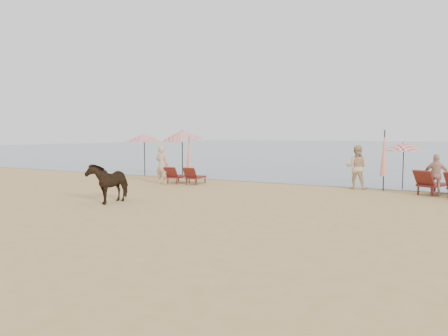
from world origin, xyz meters
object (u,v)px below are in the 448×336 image
at_px(umbrella_closed_right, 384,153).
at_px(beachgoer_right_b, 436,175).
at_px(umbrella_open_right, 404,147).
at_px(beachgoer_left, 162,165).
at_px(beachgoer_right_a, 357,167).
at_px(lounger_cluster_left, 185,176).
at_px(umbrella_open_left_a, 144,138).
at_px(umbrella_closed_left, 189,154).
at_px(umbrella_open_left_b, 182,135).
at_px(cow, 109,182).

distance_m(umbrella_closed_right, beachgoer_right_b, 2.29).
xyz_separation_m(umbrella_closed_right, beachgoer_right_b, (2.05, -0.65, -0.78)).
bearing_deg(umbrella_open_right, beachgoer_left, -151.25).
bearing_deg(beachgoer_right_b, beachgoer_right_a, -17.61).
height_order(lounger_cluster_left, umbrella_open_left_a, umbrella_open_left_a).
bearing_deg(umbrella_open_left_a, lounger_cluster_left, -48.14).
bearing_deg(beachgoer_right_a, umbrella_open_right, -151.51).
bearing_deg(umbrella_closed_left, umbrella_open_left_b, 132.58).
xyz_separation_m(umbrella_open_right, cow, (-8.67, -9.26, -1.16)).
distance_m(beachgoer_left, beachgoer_right_b, 12.06).
relative_size(umbrella_open_left_a, umbrella_closed_left, 1.06).
xyz_separation_m(umbrella_closed_left, umbrella_closed_right, (8.99, 1.40, 0.17)).
bearing_deg(umbrella_open_right, beachgoer_right_a, -138.02).
xyz_separation_m(umbrella_open_left_b, beachgoer_right_a, (9.38, -0.18, -1.41)).
xyz_separation_m(umbrella_open_left_b, umbrella_closed_left, (1.55, -1.68, -0.95)).
distance_m(umbrella_open_left_b, umbrella_open_right, 11.21).
height_order(umbrella_open_right, umbrella_closed_left, umbrella_closed_left).
xyz_separation_m(umbrella_closed_left, beachgoer_right_b, (11.04, 0.74, -0.61)).
bearing_deg(umbrella_closed_left, beachgoer_right_a, 10.83).
bearing_deg(cow, umbrella_open_left_a, 115.92).
bearing_deg(umbrella_open_left_a, cow, -78.88).
bearing_deg(umbrella_open_right, umbrella_closed_right, -107.50).
bearing_deg(beachgoer_left, umbrella_closed_right, -168.04).
bearing_deg(umbrella_open_left_a, beachgoer_right_b, -24.43).
bearing_deg(cow, lounger_cluster_left, 92.46).
bearing_deg(cow, beachgoer_right_a, 43.87).
height_order(umbrella_open_right, beachgoer_left, umbrella_open_right).
xyz_separation_m(umbrella_open_left_b, cow, (2.49, -8.30, -1.67)).
xyz_separation_m(umbrella_closed_left, cow, (0.95, -6.62, -0.72)).
xyz_separation_m(umbrella_closed_right, cow, (-8.04, -8.02, -0.89)).
distance_m(lounger_cluster_left, cow, 6.22).
height_order(lounger_cluster_left, beachgoer_right_b, beachgoer_right_b).
xyz_separation_m(umbrella_open_right, beachgoer_right_b, (1.43, -1.90, -1.05)).
relative_size(lounger_cluster_left, umbrella_open_right, 0.86).
relative_size(umbrella_closed_left, beachgoer_right_a, 1.20).
bearing_deg(cow, umbrella_open_left_b, 100.90).
distance_m(umbrella_open_left_b, beachgoer_right_b, 12.72).
bearing_deg(umbrella_closed_right, beachgoer_right_b, -17.66).
xyz_separation_m(beachgoer_right_a, beachgoer_right_b, (3.21, -0.75, -0.14)).
relative_size(umbrella_open_left_b, umbrella_open_right, 1.32).
relative_size(umbrella_open_left_a, umbrella_open_right, 1.18).
relative_size(umbrella_open_left_b, cow, 1.63).
xyz_separation_m(lounger_cluster_left, beachgoer_left, (-0.93, -0.59, 0.54)).
bearing_deg(lounger_cluster_left, cow, -89.71).
bearing_deg(lounger_cluster_left, umbrella_closed_right, 3.84).
height_order(umbrella_open_left_a, umbrella_closed_left, umbrella_open_left_a).
relative_size(cow, beachgoer_right_b, 1.02).
height_order(umbrella_closed_left, beachgoer_right_b, umbrella_closed_left).
bearing_deg(beachgoer_right_a, beachgoer_right_b, 162.54).
bearing_deg(beachgoer_right_b, umbrella_open_left_a, -8.18).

